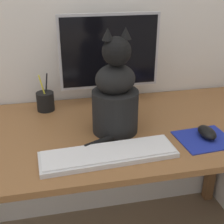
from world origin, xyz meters
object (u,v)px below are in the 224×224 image
(monitor, at_px, (109,57))
(keyboard, at_px, (108,154))
(computer_mouse_right, at_px, (207,132))
(cat, at_px, (115,96))
(pen_cup, at_px, (45,101))

(monitor, distance_m, keyboard, 0.51)
(keyboard, bearing_deg, computer_mouse_right, 4.75)
(computer_mouse_right, height_order, cat, cat)
(computer_mouse_right, distance_m, cat, 0.38)
(monitor, relative_size, computer_mouse_right, 4.41)
(computer_mouse_right, bearing_deg, pen_cup, 147.15)
(keyboard, distance_m, pen_cup, 0.49)
(keyboard, height_order, computer_mouse_right, computer_mouse_right)
(computer_mouse_right, bearing_deg, monitor, 127.27)
(monitor, xyz_separation_m, keyboard, (-0.10, -0.45, -0.22))
(monitor, relative_size, pen_cup, 2.63)
(computer_mouse_right, relative_size, cat, 0.25)
(monitor, xyz_separation_m, cat, (-0.03, -0.27, -0.08))
(monitor, bearing_deg, pen_cup, -178.62)
(keyboard, distance_m, computer_mouse_right, 0.40)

